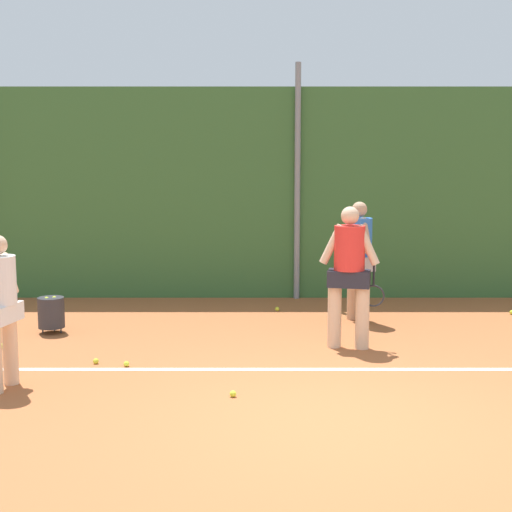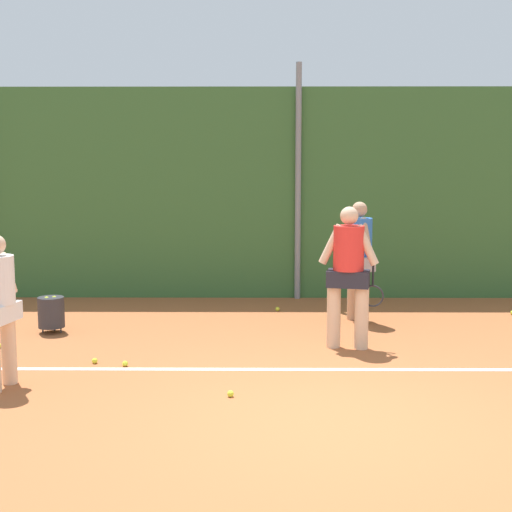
{
  "view_description": "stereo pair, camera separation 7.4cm",
  "coord_description": "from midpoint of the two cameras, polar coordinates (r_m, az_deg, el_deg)",
  "views": [
    {
      "loc": [
        -0.7,
        -6.35,
        2.36
      ],
      "look_at": [
        -0.69,
        2.53,
        1.18
      ],
      "focal_mm": 50.55,
      "sensor_mm": 36.0,
      "label": 1
    },
    {
      "loc": [
        -0.63,
        -6.35,
        2.36
      ],
      "look_at": [
        -0.69,
        2.53,
        1.18
      ],
      "focal_mm": 50.55,
      "sensor_mm": 36.0,
      "label": 2
    }
  ],
  "objects": [
    {
      "name": "ball_hopper",
      "position": [
        10.33,
        -15.7,
        -4.29
      ],
      "size": [
        0.36,
        0.36,
        0.51
      ],
      "color": "#2D2D33",
      "rests_on": "ground_plane"
    },
    {
      "name": "hedge_fence_backdrop",
      "position": [
        12.45,
        3.47,
        4.94
      ],
      "size": [
        18.22,
        0.25,
        3.59
      ],
      "primitive_type": "cube",
      "color": "#386633",
      "rests_on": "ground_plane"
    },
    {
      "name": "ground_plane",
      "position": [
        8.5,
        4.92,
        -8.61
      ],
      "size": [
        28.02,
        28.02,
        0.0
      ],
      "primitive_type": "plane",
      "color": "#A85B33"
    },
    {
      "name": "tennis_ball_0",
      "position": [
        11.42,
        1.9,
        -4.21
      ],
      "size": [
        0.07,
        0.07,
        0.07
      ],
      "primitive_type": "sphere",
      "color": "#CCDB33",
      "rests_on": "ground_plane"
    },
    {
      "name": "court_baseline_paint",
      "position": [
        8.32,
        5.02,
        -8.93
      ],
      "size": [
        13.31,
        0.1,
        0.01
      ],
      "primitive_type": "cube",
      "color": "white",
      "rests_on": "ground_plane"
    },
    {
      "name": "tennis_ball_8",
      "position": [
        8.73,
        -12.41,
        -8.1
      ],
      "size": [
        0.07,
        0.07,
        0.07
      ],
      "primitive_type": "sphere",
      "color": "#CCDB33",
      "rests_on": "ground_plane"
    },
    {
      "name": "tennis_ball_7",
      "position": [
        8.54,
        -10.07,
        -8.38
      ],
      "size": [
        0.07,
        0.07,
        0.07
      ],
      "primitive_type": "sphere",
      "color": "#CCDB33",
      "rests_on": "ground_plane"
    },
    {
      "name": "player_backcourt_far",
      "position": [
        10.62,
        8.33,
        0.09
      ],
      "size": [
        0.45,
        0.71,
        1.77
      ],
      "rotation": [
        0.0,
        0.0,
        1.88
      ],
      "color": "tan",
      "rests_on": "ground_plane"
    },
    {
      "name": "player_midcourt",
      "position": [
        9.1,
        7.57,
        -1.07
      ],
      "size": [
        0.82,
        0.41,
        1.8
      ],
      "rotation": [
        0.0,
        0.0,
        6.07
      ],
      "color": "beige",
      "rests_on": "ground_plane"
    },
    {
      "name": "tennis_ball_3",
      "position": [
        9.75,
        -19.25,
        -6.7
      ],
      "size": [
        0.07,
        0.07,
        0.07
      ],
      "primitive_type": "sphere",
      "color": "#CCDB33",
      "rests_on": "ground_plane"
    },
    {
      "name": "fence_post_center",
      "position": [
        12.26,
        3.52,
        5.81
      ],
      "size": [
        0.1,
        0.1,
        3.98
      ],
      "primitive_type": "cylinder",
      "color": "gray",
      "rests_on": "ground_plane"
    },
    {
      "name": "tennis_ball_6",
      "position": [
        7.38,
        -1.74,
        -10.84
      ],
      "size": [
        0.07,
        0.07,
        0.07
      ],
      "primitive_type": "sphere",
      "color": "#CCDB33",
      "rests_on": "ground_plane"
    }
  ]
}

